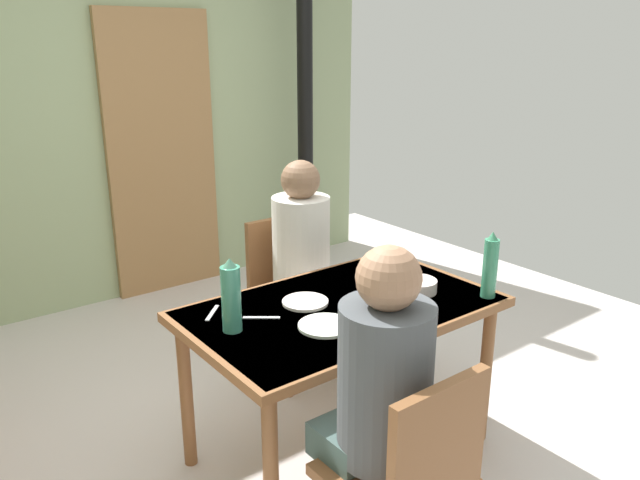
# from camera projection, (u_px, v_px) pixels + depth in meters

# --- Properties ---
(ground_plane) EXTENTS (5.75, 5.75, 0.00)m
(ground_plane) POSITION_uv_depth(u_px,v_px,m) (288.00, 441.00, 2.91)
(ground_plane) COLOR silver
(wall_back) EXTENTS (4.37, 0.10, 2.86)m
(wall_back) POSITION_uv_depth(u_px,v_px,m) (96.00, 97.00, 4.14)
(wall_back) COLOR #9EB083
(wall_back) RESTS_ON ground_plane
(door_wooden) EXTENTS (0.80, 0.05, 2.00)m
(door_wooden) POSITION_uv_depth(u_px,v_px,m) (162.00, 156.00, 4.44)
(door_wooden) COLOR #A07346
(door_wooden) RESTS_ON ground_plane
(stove_pipe_column) EXTENTS (0.12, 0.12, 2.86)m
(stove_pipe_column) POSITION_uv_depth(u_px,v_px,m) (305.00, 90.00, 4.73)
(stove_pipe_column) COLOR black
(stove_pipe_column) RESTS_ON ground_plane
(dining_table) EXTENTS (1.31, 0.80, 0.72)m
(dining_table) POSITION_uv_depth(u_px,v_px,m) (341.00, 322.00, 2.65)
(dining_table) COLOR brown
(dining_table) RESTS_ON ground_plane
(chair_near_diner) EXTENTS (0.40, 0.40, 0.87)m
(chair_near_diner) POSITION_uv_depth(u_px,v_px,m) (409.00, 476.00, 1.93)
(chair_near_diner) COLOR brown
(chair_near_diner) RESTS_ON ground_plane
(chair_far_diner) EXTENTS (0.40, 0.40, 0.87)m
(chair_far_diner) POSITION_uv_depth(u_px,v_px,m) (289.00, 287.00, 3.41)
(chair_far_diner) COLOR brown
(chair_far_diner) RESTS_ON ground_plane
(person_near_diner) EXTENTS (0.30, 0.37, 0.77)m
(person_near_diner) POSITION_uv_depth(u_px,v_px,m) (382.00, 377.00, 1.95)
(person_near_diner) COLOR #425956
(person_near_diner) RESTS_ON ground_plane
(person_far_diner) EXTENTS (0.30, 0.37, 0.77)m
(person_far_diner) POSITION_uv_depth(u_px,v_px,m) (303.00, 244.00, 3.22)
(person_far_diner) COLOR silver
(person_far_diner) RESTS_ON ground_plane
(water_bottle_green_near) EXTENTS (0.08, 0.08, 0.30)m
(water_bottle_green_near) POSITION_uv_depth(u_px,v_px,m) (231.00, 297.00, 2.35)
(water_bottle_green_near) COLOR #3D8D72
(water_bottle_green_near) RESTS_ON dining_table
(water_bottle_green_far) EXTENTS (0.06, 0.06, 0.30)m
(water_bottle_green_far) POSITION_uv_depth(u_px,v_px,m) (490.00, 266.00, 2.67)
(water_bottle_green_far) COLOR #398C67
(water_bottle_green_far) RESTS_ON dining_table
(serving_bowl_center) EXTENTS (0.17, 0.17, 0.05)m
(serving_bowl_center) POSITION_uv_depth(u_px,v_px,m) (418.00, 286.00, 2.76)
(serving_bowl_center) COLOR silver
(serving_bowl_center) RESTS_ON dining_table
(dinner_plate_near_left) EXTENTS (0.22, 0.22, 0.01)m
(dinner_plate_near_left) POSITION_uv_depth(u_px,v_px,m) (326.00, 326.00, 2.42)
(dinner_plate_near_left) COLOR white
(dinner_plate_near_left) RESTS_ON dining_table
(dinner_plate_near_right) EXTENTS (0.20, 0.20, 0.01)m
(dinner_plate_near_right) POSITION_uv_depth(u_px,v_px,m) (305.00, 302.00, 2.64)
(dinner_plate_near_right) COLOR white
(dinner_plate_near_right) RESTS_ON dining_table
(dinner_plate_far_center) EXTENTS (0.19, 0.19, 0.01)m
(dinner_plate_far_center) POSITION_uv_depth(u_px,v_px,m) (404.00, 315.00, 2.51)
(dinner_plate_far_center) COLOR white
(dinner_plate_far_center) RESTS_ON dining_table
(drinking_glass_by_near_diner) EXTENTS (0.06, 0.06, 0.10)m
(drinking_glass_by_near_diner) POSITION_uv_depth(u_px,v_px,m) (379.00, 282.00, 2.74)
(drinking_glass_by_near_diner) COLOR silver
(drinking_glass_by_near_diner) RESTS_ON dining_table
(bread_plate_sliced) EXTENTS (0.19, 0.19, 0.02)m
(bread_plate_sliced) POSITION_uv_depth(u_px,v_px,m) (382.00, 277.00, 2.91)
(bread_plate_sliced) COLOR #DBB77A
(bread_plate_sliced) RESTS_ON dining_table
(cutlery_knife_near) EXTENTS (0.12, 0.12, 0.00)m
(cutlery_knife_near) POSITION_uv_depth(u_px,v_px,m) (212.00, 313.00, 2.55)
(cutlery_knife_near) COLOR silver
(cutlery_knife_near) RESTS_ON dining_table
(cutlery_fork_near) EXTENTS (0.13, 0.10, 0.00)m
(cutlery_fork_near) POSITION_uv_depth(u_px,v_px,m) (261.00, 318.00, 2.50)
(cutlery_fork_near) COLOR silver
(cutlery_fork_near) RESTS_ON dining_table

